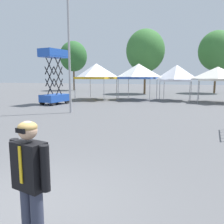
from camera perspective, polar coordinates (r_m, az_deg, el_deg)
name	(u,v)px	position (r m, az deg, el deg)	size (l,w,h in m)	color
ground_plane	(29,209)	(4.67, -19.66, -21.50)	(140.00, 140.00, 0.00)	#5B5B5E
canopy_tent_behind_left	(96,71)	(23.80, -3.86, 9.96)	(3.50, 3.50, 3.64)	#9E9EA3
canopy_tent_center	(139,71)	(23.81, 6.52, 9.88)	(3.43, 3.43, 3.61)	#9E9EA3
canopy_tent_right_of_center	(177,73)	(23.70, 15.58, 9.17)	(2.89, 2.89, 3.45)	#9E9EA3
canopy_tent_far_left	(217,74)	(23.04, 24.47, 8.53)	(3.26, 3.26, 3.20)	#9E9EA3
scissor_lift	(54,88)	(20.22, -13.96, 5.63)	(1.74, 2.49, 4.54)	black
person_foreground	(30,180)	(3.18, -19.39, -15.41)	(0.64, 0.31, 1.78)	#33384C
light_pole_near_lift	(69,31)	(15.38, -10.61, 19.05)	(0.36, 0.36, 9.11)	#9E9EA3
tree_behind_tents_center	(73,56)	(40.74, -9.45, 13.31)	(4.56, 4.56, 8.24)	brown
tree_behind_tents_right	(145,51)	(32.57, 8.19, 14.65)	(5.16, 5.16, 8.62)	brown
tree_behind_tents_left	(217,51)	(36.46, 24.36, 13.54)	(5.01, 5.01, 8.67)	brown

